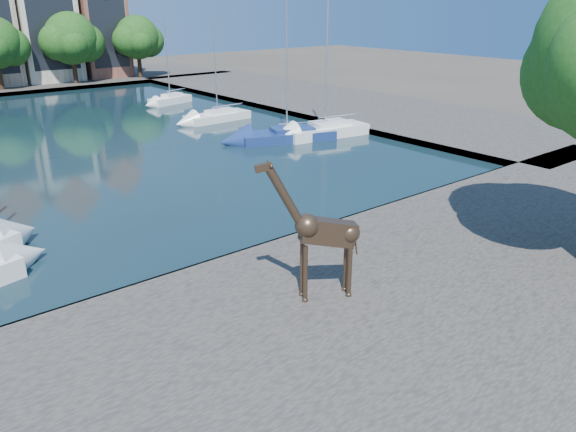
# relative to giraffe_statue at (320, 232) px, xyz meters

# --- Properties ---
(ground) EXTENTS (160.00, 160.00, 0.00)m
(ground) POSITION_rel_giraffe_statue_xyz_m (1.87, 4.59, -2.75)
(ground) COLOR #38332B
(ground) RESTS_ON ground
(water_basin) EXTENTS (38.00, 50.00, 0.08)m
(water_basin) POSITION_rel_giraffe_statue_xyz_m (1.87, 28.59, -2.71)
(water_basin) COLOR black
(water_basin) RESTS_ON ground
(near_quay) EXTENTS (50.00, 14.00, 0.50)m
(near_quay) POSITION_rel_giraffe_statue_xyz_m (1.87, -2.41, -2.50)
(near_quay) COLOR #48433E
(near_quay) RESTS_ON ground
(right_quay) EXTENTS (14.00, 52.00, 0.50)m
(right_quay) POSITION_rel_giraffe_statue_xyz_m (26.87, 28.59, -2.50)
(right_quay) COLOR #48433E
(right_quay) RESTS_ON ground
(townhouse_east_mid) EXTENTS (6.43, 9.18, 16.65)m
(townhouse_east_mid) POSITION_rel_giraffe_statue_xyz_m (10.37, 60.58, 5.36)
(townhouse_east_mid) COLOR beige
(townhouse_east_mid) RESTS_ON far_quay
(townhouse_east_end) EXTENTS (5.44, 9.18, 14.43)m
(townhouse_east_end) POSITION_rel_giraffe_statue_xyz_m (16.87, 60.58, 4.36)
(townhouse_east_end) COLOR brown
(townhouse_east_end) RESTS_ON far_quay
(far_tree_east) EXTENTS (7.54, 5.80, 7.84)m
(far_tree_east) POSITION_rel_giraffe_statue_xyz_m (11.97, 55.08, 2.49)
(far_tree_east) COLOR #332114
(far_tree_east) RESTS_ON far_quay
(far_tree_far_east) EXTENTS (6.76, 5.20, 7.36)m
(far_tree_far_east) POSITION_rel_giraffe_statue_xyz_m (19.96, 55.08, 2.33)
(far_tree_far_east) COLOR #332114
(far_tree_far_east) RESTS_ON far_quay
(giraffe_statue) EXTENTS (3.02, 1.68, 4.57)m
(giraffe_statue) POSITION_rel_giraffe_statue_xyz_m (0.00, 0.00, 0.00)
(giraffe_statue) COLOR #392A1C
(giraffe_statue) RESTS_ON near_quay
(sailboat_right_a) EXTENTS (6.78, 3.19, 11.98)m
(sailboat_right_a) POSITION_rel_giraffe_statue_xyz_m (16.87, 18.05, -2.06)
(sailboat_right_a) COLOR silver
(sailboat_right_a) RESTS_ON water_basin
(sailboat_right_b) EXTENTS (7.15, 4.47, 11.39)m
(sailboat_right_b) POSITION_rel_giraffe_statue_xyz_m (13.87, 18.79, -2.16)
(sailboat_right_b) COLOR navy
(sailboat_right_b) RESTS_ON water_basin
(sailboat_right_c) EXTENTS (5.63, 2.22, 8.57)m
(sailboat_right_c) POSITION_rel_giraffe_statue_xyz_m (13.87, 27.92, -2.19)
(sailboat_right_c) COLOR silver
(sailboat_right_c) RESTS_ON water_basin
(sailboat_right_d) EXTENTS (4.60, 2.62, 7.50)m
(sailboat_right_d) POSITION_rel_giraffe_statue_xyz_m (14.77, 37.83, -2.15)
(sailboat_right_d) COLOR silver
(sailboat_right_d) RESTS_ON water_basin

